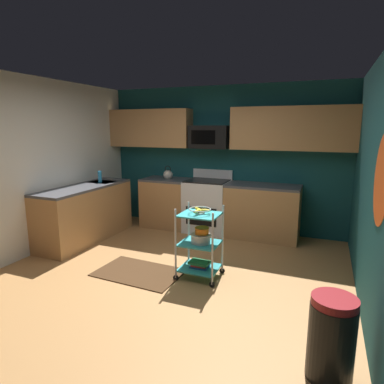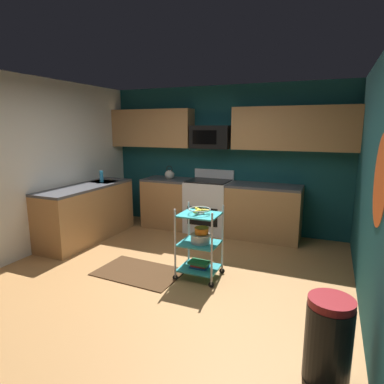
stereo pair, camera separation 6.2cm
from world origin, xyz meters
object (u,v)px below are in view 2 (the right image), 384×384
object	(u,v)px
fruit_bowl	(200,210)
book_stack	(199,264)
kettle	(170,175)
trash_can	(328,340)
microwave	(211,137)
dish_soap_bottle	(101,177)
oven_range	(209,205)
mixing_bowl_large	(200,238)
mixing_bowl_small	(202,230)
rolling_cart	(199,243)

from	to	relation	value
fruit_bowl	book_stack	xyz separation A→B (m)	(0.00, 0.00, -0.70)
kettle	trash_can	bearing A→B (deg)	-46.85
microwave	dish_soap_bottle	xyz separation A→B (m)	(-1.70, -0.94, -0.68)
fruit_bowl	kettle	xyz separation A→B (m)	(-1.34, 1.83, 0.12)
oven_range	mixing_bowl_large	distance (m)	1.92
kettle	oven_range	bearing A→B (deg)	0.28
mixing_bowl_large	dish_soap_bottle	world-z (taller)	dish_soap_bottle
microwave	mixing_bowl_large	world-z (taller)	microwave
kettle	mixing_bowl_small	bearing A→B (deg)	-53.12
mixing_bowl_large	book_stack	bearing A→B (deg)	-180.00
oven_range	fruit_bowl	size ratio (longest dim) A/B	4.04
book_stack	trash_can	bearing A→B (deg)	-38.82
oven_range	trash_can	size ratio (longest dim) A/B	1.67
mixing_bowl_large	book_stack	distance (m)	0.35
oven_range	trash_can	world-z (taller)	oven_range
microwave	trash_can	world-z (taller)	microwave
kettle	mixing_bowl_large	bearing A→B (deg)	-53.49
microwave	rolling_cart	xyz separation A→B (m)	(0.55, -1.93, -1.25)
book_stack	mixing_bowl_large	bearing A→B (deg)	0.00
dish_soap_bottle	rolling_cart	bearing A→B (deg)	-23.87
trash_can	dish_soap_bottle	bearing A→B (deg)	149.53
mixing_bowl_large	oven_range	bearing A→B (deg)	107.17
mixing_bowl_small	fruit_bowl	bearing A→B (deg)	-167.70
rolling_cart	book_stack	distance (m)	0.28
fruit_bowl	dish_soap_bottle	bearing A→B (deg)	156.13
dish_soap_bottle	microwave	bearing A→B (deg)	28.84
rolling_cart	book_stack	bearing A→B (deg)	-135.00
oven_range	kettle	size ratio (longest dim) A/B	4.17
microwave	rolling_cart	size ratio (longest dim) A/B	0.77
kettle	trash_can	world-z (taller)	kettle
oven_range	kettle	distance (m)	0.94
fruit_bowl	microwave	bearing A→B (deg)	105.95
rolling_cart	mixing_bowl_large	size ratio (longest dim) A/B	3.63
rolling_cart	fruit_bowl	xyz separation A→B (m)	(-0.00, -0.00, 0.42)
fruit_bowl	mixing_bowl_small	xyz separation A→B (m)	(0.03, 0.01, -0.26)
kettle	dish_soap_bottle	world-z (taller)	kettle
book_stack	trash_can	xyz separation A→B (m)	(1.52, -1.22, 0.16)
fruit_bowl	book_stack	distance (m)	0.70
mixing_bowl_small	book_stack	bearing A→B (deg)	-167.70
rolling_cart	book_stack	world-z (taller)	rolling_cart
book_stack	kettle	distance (m)	2.41
microwave	rolling_cart	world-z (taller)	microwave
dish_soap_bottle	mixing_bowl_large	bearing A→B (deg)	-23.75
mixing_bowl_large	dish_soap_bottle	bearing A→B (deg)	156.25
fruit_bowl	book_stack	size ratio (longest dim) A/B	1.02
mixing_bowl_small	book_stack	distance (m)	0.45
rolling_cart	mixing_bowl_large	distance (m)	0.07
mixing_bowl_small	rolling_cart	bearing A→B (deg)	-167.70
mixing_bowl_small	book_stack	size ratio (longest dim) A/B	0.68
rolling_cart	kettle	distance (m)	2.33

